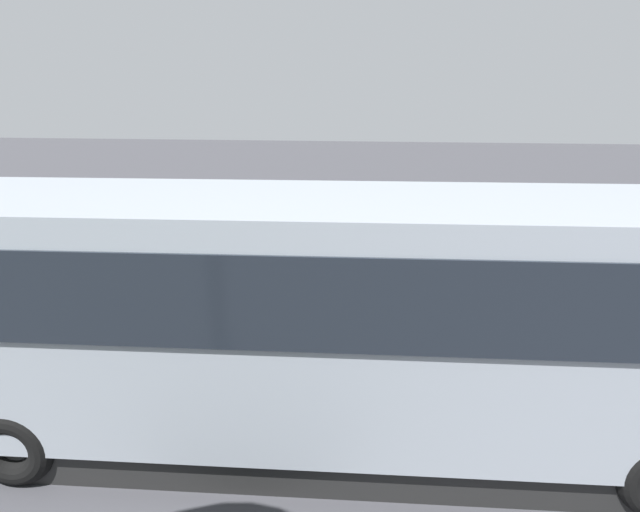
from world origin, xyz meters
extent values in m
plane|color=#38383D|center=(0.00, 0.00, 0.00)|extent=(80.00, 80.00, 0.00)
cube|color=#8C939E|center=(0.03, 5.30, 1.85)|extent=(10.41, 2.99, 2.80)
cube|color=black|center=(0.09, 4.03, 2.41)|extent=(8.65, 0.45, 1.01)
cube|color=black|center=(-0.03, 6.57, 2.41)|extent=(8.65, 0.45, 1.01)
cube|color=red|center=(0.09, 4.04, 1.29)|extent=(9.06, 0.46, 0.28)
cube|color=black|center=(0.03, 5.30, 0.23)|extent=(9.58, 2.75, 0.45)
torus|color=black|center=(3.69, 4.34, 0.50)|extent=(1.01, 0.37, 1.00)
torus|color=black|center=(3.58, 6.60, 0.50)|extent=(1.01, 0.37, 1.00)
torus|color=black|center=(-3.52, 4.00, 0.50)|extent=(1.01, 0.37, 1.00)
cylinder|color=black|center=(-0.83, 2.48, 0.45)|extent=(0.13, 0.13, 0.74)
cube|color=black|center=(-0.83, 2.44, 0.05)|extent=(0.12, 0.27, 0.10)
cylinder|color=black|center=(-0.99, 2.50, 0.45)|extent=(0.13, 0.13, 0.74)
cube|color=black|center=(-0.99, 2.46, 0.05)|extent=(0.12, 0.27, 0.10)
cube|color=navy|center=(-0.91, 2.49, 1.13)|extent=(0.40, 0.31, 0.61)
cylinder|color=navy|center=(-0.67, 2.47, 1.14)|extent=(0.10, 0.10, 0.58)
sphere|color=tan|center=(-0.67, 2.47, 0.85)|extent=(0.10, 0.10, 0.09)
cylinder|color=navy|center=(-1.15, 2.51, 1.14)|extent=(0.10, 0.10, 0.58)
sphere|color=tan|center=(-1.15, 2.51, 0.85)|extent=(0.10, 0.10, 0.09)
sphere|color=tan|center=(-0.91, 2.49, 1.56)|extent=(0.24, 0.24, 0.22)
cylinder|color=black|center=(0.23, 2.38, 0.45)|extent=(0.13, 0.13, 0.74)
cube|color=black|center=(0.22, 2.34, 0.05)|extent=(0.13, 0.27, 0.10)
cylinder|color=black|center=(0.07, 2.40, 0.45)|extent=(0.13, 0.13, 0.74)
cube|color=black|center=(0.07, 2.36, 0.05)|extent=(0.13, 0.27, 0.10)
cube|color=black|center=(0.15, 2.39, 1.12)|extent=(0.41, 0.33, 0.61)
cylinder|color=black|center=(0.39, 2.36, 1.14)|extent=(0.10, 0.10, 0.58)
sphere|color=tan|center=(0.39, 2.36, 0.85)|extent=(0.10, 0.10, 0.09)
cylinder|color=black|center=(-0.09, 2.42, 1.14)|extent=(0.10, 0.10, 0.58)
sphere|color=tan|center=(-0.09, 2.42, 0.85)|extent=(0.10, 0.10, 0.09)
sphere|color=tan|center=(0.15, 2.39, 1.56)|extent=(0.25, 0.25, 0.22)
cylinder|color=black|center=(1.24, 2.55, 0.46)|extent=(0.15, 0.15, 0.76)
cube|color=black|center=(1.25, 2.51, 0.05)|extent=(0.17, 0.28, 0.10)
cylinder|color=black|center=(1.09, 2.50, 0.46)|extent=(0.15, 0.15, 0.76)
cube|color=black|center=(1.10, 2.46, 0.05)|extent=(0.17, 0.28, 0.10)
cube|color=#D8F233|center=(1.16, 2.53, 1.16)|extent=(0.45, 0.38, 0.63)
cube|color=silver|center=(1.16, 2.53, 1.16)|extent=(0.46, 0.39, 0.06)
cylinder|color=#D8F233|center=(1.39, 2.60, 1.18)|extent=(0.11, 0.11, 0.60)
sphere|color=tan|center=(1.39, 2.60, 0.88)|extent=(0.11, 0.11, 0.09)
cylinder|color=#D8F233|center=(0.94, 2.46, 1.18)|extent=(0.11, 0.11, 0.60)
sphere|color=tan|center=(0.94, 2.46, 0.88)|extent=(0.11, 0.11, 0.09)
sphere|color=tan|center=(1.16, 2.53, 1.61)|extent=(0.29, 0.29, 0.23)
torus|color=black|center=(1.54, 3.08, 0.30)|extent=(0.61, 0.23, 0.60)
cylinder|color=silver|center=(1.54, 3.08, 0.30)|extent=(0.13, 0.12, 0.12)
torus|color=black|center=(0.11, 3.32, 0.30)|extent=(0.61, 0.23, 0.60)
cylinder|color=silver|center=(0.11, 3.32, 0.30)|extent=(0.14, 0.14, 0.12)
cylinder|color=silver|center=(1.49, 3.09, 0.65)|extent=(0.32, 0.11, 0.67)
cube|color=orange|center=(0.89, 3.19, 0.63)|extent=(0.87, 0.42, 0.36)
cube|color=black|center=(0.42, 3.27, 0.68)|extent=(0.55, 0.30, 0.20)
cylinder|color=silver|center=(0.56, 3.39, 0.42)|extent=(0.46, 0.15, 0.08)
cylinder|color=black|center=(1.44, 3.10, 0.95)|extent=(0.13, 0.58, 0.04)
torus|color=black|center=(2.04, -1.79, 0.30)|extent=(0.61, 0.33, 0.60)
cylinder|color=silver|center=(2.04, -1.79, 0.30)|extent=(0.15, 0.14, 0.12)
torus|color=black|center=(3.40, -2.29, 0.30)|extent=(0.61, 0.33, 0.60)
cylinder|color=silver|center=(3.40, -2.29, 0.30)|extent=(0.15, 0.15, 0.12)
cylinder|color=silver|center=(2.09, -1.81, 0.65)|extent=(0.31, 0.16, 0.67)
cube|color=#0C19B2|center=(2.66, -2.02, 0.63)|extent=(0.89, 0.55, 0.36)
cube|color=black|center=(3.11, -2.18, 0.68)|extent=(0.56, 0.39, 0.20)
cylinder|color=silver|center=(2.95, -2.28, 0.42)|extent=(0.45, 0.23, 0.08)
cylinder|color=black|center=(2.14, -1.83, 0.95)|extent=(0.23, 0.56, 0.04)
cube|color=black|center=(2.72, -2.04, 0.92)|extent=(0.63, 0.51, 0.51)
sphere|color=red|center=(2.34, -1.90, 1.10)|extent=(0.33, 0.33, 0.26)
cylinder|color=black|center=(2.51, -1.77, 0.92)|extent=(0.43, 0.23, 0.33)
cylinder|color=black|center=(2.95, -1.93, 0.60)|extent=(0.13, 0.13, 0.40)
cylinder|color=black|center=(2.39, -2.11, 0.92)|extent=(0.43, 0.23, 0.33)
cylinder|color=black|center=(2.83, -2.27, 0.60)|extent=(0.13, 0.13, 0.40)
cube|color=orange|center=(0.36, -0.85, 0.01)|extent=(0.34, 0.34, 0.03)
cone|color=orange|center=(0.36, -0.85, 0.33)|extent=(0.26, 0.26, 0.60)
cylinder|color=white|center=(0.36, -0.85, 0.30)|extent=(0.19, 0.19, 0.07)
cube|color=white|center=(-2.46, -0.17, 0.00)|extent=(0.13, 4.04, 0.01)
cube|color=white|center=(0.37, -0.17, 0.00)|extent=(0.13, 3.76, 0.01)
cube|color=white|center=(3.19, -0.17, 0.00)|extent=(0.13, 4.59, 0.01)
camera|label=1|loc=(-0.58, 11.47, 4.43)|focal=30.33mm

